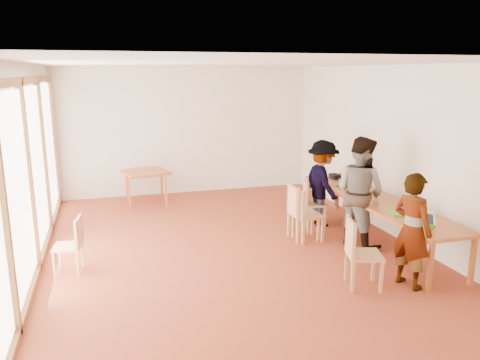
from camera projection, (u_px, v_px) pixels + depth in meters
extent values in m
plane|color=#963E24|center=(230.00, 250.00, 7.74)|extent=(8.00, 8.00, 0.00)
cube|color=white|center=(186.00, 131.00, 11.14)|extent=(6.00, 0.10, 3.00)
cube|color=white|center=(362.00, 252.00, 3.66)|extent=(6.00, 0.10, 3.00)
cube|color=white|center=(394.00, 152.00, 8.22)|extent=(0.10, 8.00, 3.00)
cube|color=white|center=(27.00, 172.00, 6.59)|extent=(0.10, 8.00, 3.00)
cube|color=white|center=(229.00, 62.00, 7.06)|extent=(6.00, 8.00, 0.04)
cube|color=#B15A27|center=(374.00, 200.00, 8.02)|extent=(0.80, 4.00, 0.05)
cube|color=#B15A27|center=(430.00, 267.00, 6.19)|extent=(0.06, 0.06, 0.70)
cube|color=#B15A27|center=(308.00, 195.00, 9.82)|extent=(0.06, 0.06, 0.70)
cube|color=#B15A27|center=(472.00, 262.00, 6.38)|extent=(0.06, 0.06, 0.70)
cube|color=#B15A27|center=(338.00, 193.00, 10.01)|extent=(0.06, 0.06, 0.70)
cube|color=#B15A27|center=(145.00, 172.00, 10.28)|extent=(0.90, 0.90, 0.05)
cube|color=#B15A27|center=(129.00, 194.00, 9.89)|extent=(0.05, 0.05, 0.70)
cube|color=#B15A27|center=(127.00, 186.00, 10.62)|extent=(0.05, 0.05, 0.70)
cube|color=#B15A27|center=(166.00, 192.00, 10.10)|extent=(0.05, 0.05, 0.70)
cube|color=#B15A27|center=(162.00, 184.00, 10.83)|extent=(0.05, 0.05, 0.70)
cube|color=tan|center=(364.00, 255.00, 6.33)|extent=(0.55, 0.55, 0.04)
cube|color=tan|center=(351.00, 237.00, 6.27)|extent=(0.17, 0.44, 0.47)
cube|color=tan|center=(308.00, 215.00, 8.10)|extent=(0.46, 0.46, 0.04)
cube|color=tan|center=(298.00, 203.00, 7.98)|extent=(0.07, 0.44, 0.46)
cube|color=tan|center=(304.00, 213.00, 8.16)|extent=(0.46, 0.46, 0.04)
cube|color=tan|center=(293.00, 200.00, 8.05)|extent=(0.05, 0.46, 0.48)
cube|color=tan|center=(315.00, 204.00, 8.93)|extent=(0.49, 0.49, 0.04)
cube|color=tan|center=(306.00, 193.00, 8.88)|extent=(0.13, 0.40, 0.42)
cube|color=tan|center=(67.00, 247.00, 6.79)|extent=(0.45, 0.45, 0.04)
cube|color=tan|center=(79.00, 232.00, 6.76)|extent=(0.10, 0.39, 0.41)
imported|color=gray|center=(412.00, 231.00, 6.28)|extent=(0.53, 0.67, 1.59)
imported|color=gray|center=(360.00, 192.00, 7.78)|extent=(1.00, 1.11, 1.85)
imported|color=gray|center=(322.00, 183.00, 8.84)|extent=(0.61, 1.06, 1.64)
cube|color=green|center=(424.00, 225.00, 6.60)|extent=(0.26, 0.30, 0.03)
cube|color=white|center=(428.00, 218.00, 6.63)|extent=(0.15, 0.24, 0.21)
cube|color=green|center=(398.00, 214.00, 7.14)|extent=(0.25, 0.31, 0.03)
cube|color=white|center=(404.00, 207.00, 7.12)|extent=(0.14, 0.25, 0.22)
cube|color=green|center=(344.00, 186.00, 8.84)|extent=(0.23, 0.29, 0.03)
cube|color=white|center=(348.00, 181.00, 8.86)|extent=(0.12, 0.25, 0.22)
imported|color=#BF851C|center=(340.00, 175.00, 9.61)|extent=(0.12, 0.12, 0.10)
cylinder|color=#0F6717|center=(352.00, 179.00, 8.91)|extent=(0.07, 0.07, 0.28)
cylinder|color=silver|center=(354.00, 181.00, 9.16)|extent=(0.07, 0.07, 0.09)
cylinder|color=white|center=(361.00, 183.00, 9.06)|extent=(0.08, 0.08, 0.06)
cube|color=#E84467|center=(367.00, 189.00, 8.70)|extent=(0.05, 0.10, 0.01)
cube|color=black|center=(335.00, 176.00, 9.53)|extent=(0.16, 0.26, 0.09)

